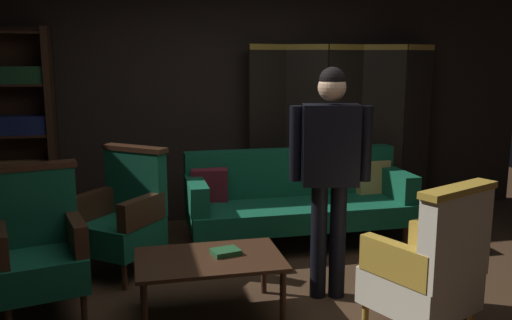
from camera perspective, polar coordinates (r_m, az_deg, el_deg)
name	(u,v)px	position (r m, az deg, el deg)	size (l,w,h in m)	color
ground_plane	(281,314)	(3.98, 2.64, -15.73)	(10.00, 10.00, 0.00)	#3D2819
back_wall	(222,91)	(5.97, -3.52, 7.13)	(7.20, 0.10, 2.80)	black
folding_screen	(344,130)	(6.06, 9.12, 3.14)	(2.12, 0.35, 1.90)	black
bookshelf	(7,133)	(5.80, -24.53, 2.59)	(0.90, 0.32, 2.05)	#382114
velvet_couch	(297,196)	(5.28, 4.28, -3.80)	(2.12, 0.78, 0.88)	#382114
coffee_table	(209,264)	(3.83, -4.88, -10.72)	(1.00, 0.64, 0.42)	#382114
armchair_gilt_accent	(429,268)	(3.59, 17.60, -10.70)	(0.76, 0.76, 1.04)	#B78E33
armchair_wing_left	(39,246)	(4.08, -21.64, -8.35)	(0.70, 0.70, 1.04)	#382114
armchair_wing_right	(124,215)	(4.65, -13.57, -5.58)	(0.81, 0.81, 1.04)	#382114
standing_figure	(330,162)	(3.97, 7.72, -0.23)	(0.58, 0.30, 1.70)	black
potted_plant	(133,195)	(5.50, -12.72, -3.57)	(0.47, 0.47, 0.77)	brown
book_green_cloth	(226,252)	(3.86, -3.18, -9.51)	(0.19, 0.15, 0.03)	#1E4C28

